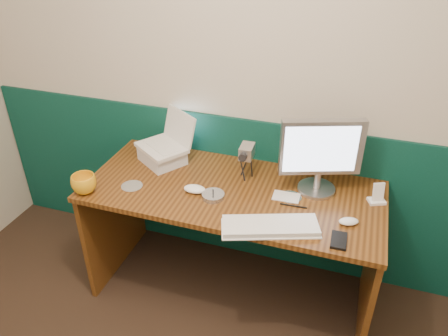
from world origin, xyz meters
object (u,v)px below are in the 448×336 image
(laptop, at_px, (160,132))
(monitor, at_px, (321,156))
(camcorder, at_px, (246,163))
(desk, at_px, (232,242))
(keyboard, at_px, (270,227))
(mug, at_px, (84,184))

(laptop, distance_m, monitor, 0.91)
(camcorder, bearing_deg, desk, -107.77)
(keyboard, bearing_deg, laptop, 131.38)
(desk, distance_m, keyboard, 0.54)
(keyboard, relative_size, camcorder, 2.43)
(keyboard, relative_size, mug, 3.46)
(mug, bearing_deg, camcorder, 27.79)
(keyboard, xyz_separation_m, camcorder, (-0.23, 0.40, 0.08))
(desk, bearing_deg, mug, -159.80)
(keyboard, height_order, camcorder, camcorder)
(keyboard, bearing_deg, monitor, 48.42)
(desk, distance_m, monitor, 0.74)
(mug, bearing_deg, laptop, 58.83)
(mug, bearing_deg, desk, 20.20)
(keyboard, distance_m, mug, 1.01)
(mug, height_order, camcorder, camcorder)
(keyboard, bearing_deg, mug, 160.58)
(monitor, relative_size, camcorder, 2.27)
(mug, bearing_deg, monitor, 19.17)
(camcorder, bearing_deg, keyboard, -62.96)
(laptop, height_order, mug, laptop)
(laptop, relative_size, camcorder, 1.50)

